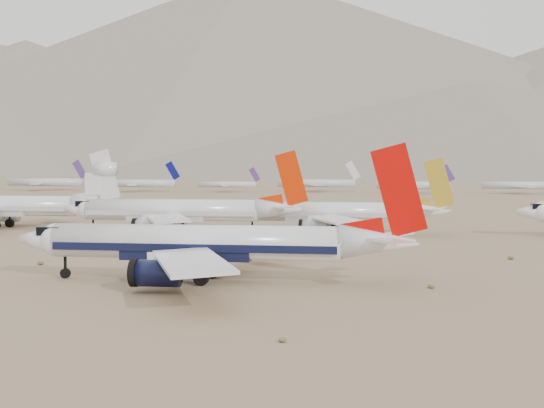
# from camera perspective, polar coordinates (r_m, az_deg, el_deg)

# --- Properties ---
(ground) EXTENTS (7000.00, 7000.00, 0.00)m
(ground) POSITION_cam_1_polar(r_m,az_deg,el_deg) (91.62, -3.55, -6.16)
(ground) COLOR #82664C
(ground) RESTS_ON ground
(main_airliner) EXTENTS (48.71, 47.58, 17.19)m
(main_airliner) POSITION_cam_1_polar(r_m,az_deg,el_deg) (94.14, -4.51, -3.01)
(main_airliner) COLOR white
(main_airliner) RESTS_ON ground
(row2_gold_tail) EXTENTS (44.98, 43.99, 16.02)m
(row2_gold_tail) POSITION_cam_1_polar(r_m,az_deg,el_deg) (158.40, 4.82, -0.66)
(row2_gold_tail) COLOR white
(row2_gold_tail) RESTS_ON ground
(row2_orange_tail) EXTENTS (48.99, 47.92, 17.47)m
(row2_orange_tail) POSITION_cam_1_polar(r_m,az_deg,el_deg) (157.75, -6.82, -0.53)
(row2_orange_tail) COLOR white
(row2_orange_tail) RESTS_ON ground
(row2_white_trijet) EXTENTS (50.78, 49.63, 17.99)m
(row2_white_trijet) POSITION_cam_1_polar(r_m,az_deg,el_deg) (181.97, -19.26, -0.12)
(row2_white_trijet) COLOR white
(row2_white_trijet) RESTS_ON ground
(distant_storage_row) EXTENTS (511.67, 57.24, 14.96)m
(distant_storage_row) POSITION_cam_1_polar(r_m,az_deg,el_deg) (397.79, 4.22, 1.53)
(distant_storage_row) COLOR silver
(distant_storage_row) RESTS_ON ground
(mountain_range) EXTENTS (7354.00, 3024.00, 470.00)m
(mountain_range) POSITION_cam_1_polar(r_m,az_deg,el_deg) (1746.09, 10.26, 8.73)
(mountain_range) COLOR slate
(mountain_range) RESTS_ON ground
(desert_scrub) EXTENTS (261.14, 121.67, 0.68)m
(desert_scrub) POSITION_cam_1_polar(r_m,az_deg,el_deg) (62.64, 0.19, -10.17)
(desert_scrub) COLOR brown
(desert_scrub) RESTS_ON ground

